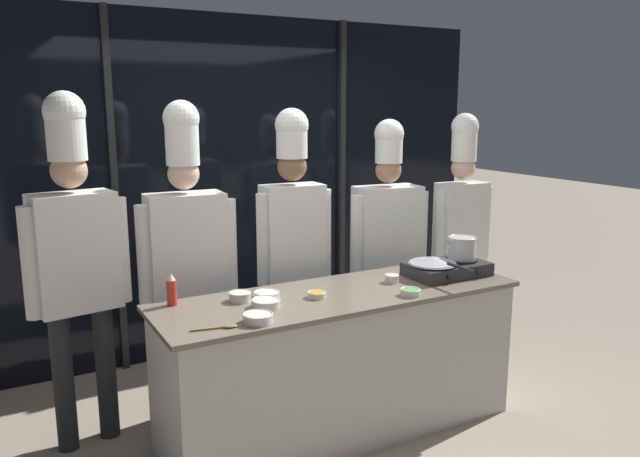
# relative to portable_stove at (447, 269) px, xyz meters

# --- Properties ---
(ground_plane) EXTENTS (24.00, 24.00, 0.00)m
(ground_plane) POSITION_rel_portable_stove_xyz_m (-0.81, 0.01, -0.94)
(ground_plane) COLOR gray
(window_wall_back) EXTENTS (4.57, 0.09, 2.70)m
(window_wall_back) POSITION_rel_portable_stove_xyz_m (-0.81, 1.67, 0.41)
(window_wall_back) COLOR black
(window_wall_back) RESTS_ON ground_plane
(demo_counter) EXTENTS (2.26, 0.70, 0.90)m
(demo_counter) POSITION_rel_portable_stove_xyz_m (-0.81, 0.01, -0.49)
(demo_counter) COLOR beige
(demo_counter) RESTS_ON ground_plane
(portable_stove) EXTENTS (0.53, 0.34, 0.10)m
(portable_stove) POSITION_rel_portable_stove_xyz_m (0.00, 0.00, 0.00)
(portable_stove) COLOR #28282B
(portable_stove) RESTS_ON demo_counter
(frying_pan) EXTENTS (0.32, 0.54, 0.05)m
(frying_pan) POSITION_rel_portable_stove_xyz_m (-0.12, -0.00, 0.07)
(frying_pan) COLOR #ADAFB5
(frying_pan) RESTS_ON portable_stove
(stock_pot) EXTENTS (0.21, 0.19, 0.15)m
(stock_pot) POSITION_rel_portable_stove_xyz_m (0.12, 0.00, 0.13)
(stock_pot) COLOR #B7BABF
(stock_pot) RESTS_ON portable_stove
(squeeze_bottle_chili) EXTENTS (0.06, 0.06, 0.19)m
(squeeze_bottle_chili) POSITION_rel_portable_stove_xyz_m (-1.76, 0.27, 0.04)
(squeeze_bottle_chili) COLOR red
(squeeze_bottle_chili) RESTS_ON demo_counter
(prep_bowl_carrots) EXTENTS (0.11, 0.11, 0.04)m
(prep_bowl_carrots) POSITION_rel_portable_stove_xyz_m (-0.99, -0.01, -0.03)
(prep_bowl_carrots) COLOR silver
(prep_bowl_carrots) RESTS_ON demo_counter
(prep_bowl_chicken) EXTENTS (0.09, 0.09, 0.05)m
(prep_bowl_chicken) POSITION_rel_portable_stove_xyz_m (-0.41, 0.04, -0.02)
(prep_bowl_chicken) COLOR silver
(prep_bowl_chicken) RESTS_ON demo_counter
(prep_bowl_bean_sprouts) EXTENTS (0.15, 0.15, 0.04)m
(prep_bowl_bean_sprouts) POSITION_rel_portable_stove_xyz_m (-1.24, 0.14, -0.03)
(prep_bowl_bean_sprouts) COLOR silver
(prep_bowl_bean_sprouts) RESTS_ON demo_counter
(prep_bowl_rice) EXTENTS (0.16, 0.16, 0.05)m
(prep_bowl_rice) POSITION_rel_portable_stove_xyz_m (-1.32, -0.02, -0.02)
(prep_bowl_rice) COLOR silver
(prep_bowl_rice) RESTS_ON demo_counter
(prep_bowl_garlic) EXTENTS (0.13, 0.13, 0.05)m
(prep_bowl_garlic) POSITION_rel_portable_stove_xyz_m (-1.40, 0.15, -0.02)
(prep_bowl_garlic) COLOR silver
(prep_bowl_garlic) RESTS_ON demo_counter
(prep_bowl_onion) EXTENTS (0.16, 0.16, 0.05)m
(prep_bowl_onion) POSITION_rel_portable_stove_xyz_m (-1.46, -0.23, -0.02)
(prep_bowl_onion) COLOR silver
(prep_bowl_onion) RESTS_ON demo_counter
(prep_bowl_scallions) EXTENTS (0.12, 0.12, 0.04)m
(prep_bowl_scallions) POSITION_rel_portable_stove_xyz_m (-0.48, -0.24, -0.02)
(prep_bowl_scallions) COLOR silver
(prep_bowl_scallions) RESTS_ON demo_counter
(serving_spoon_slotted) EXTENTS (0.24, 0.08, 0.02)m
(serving_spoon_slotted) POSITION_rel_portable_stove_xyz_m (-1.64, -0.22, -0.04)
(serving_spoon_slotted) COLOR olive
(serving_spoon_slotted) RESTS_ON demo_counter
(chef_head) EXTENTS (0.59, 0.30, 2.08)m
(chef_head) POSITION_rel_portable_stove_xyz_m (-2.21, 0.62, 0.26)
(chef_head) COLOR #232326
(chef_head) RESTS_ON ground_plane
(chef_sous) EXTENTS (0.63, 0.27, 2.04)m
(chef_sous) POSITION_rel_portable_stove_xyz_m (-1.55, 0.66, 0.20)
(chef_sous) COLOR #232326
(chef_sous) RESTS_ON ground_plane
(chef_line) EXTENTS (0.54, 0.23, 1.99)m
(chef_line) POSITION_rel_portable_stove_xyz_m (-0.83, 0.61, 0.24)
(chef_line) COLOR #232326
(chef_line) RESTS_ON ground_plane
(chef_pastry) EXTENTS (0.63, 0.29, 1.91)m
(chef_pastry) POSITION_rel_portable_stove_xyz_m (-0.05, 0.62, 0.14)
(chef_pastry) COLOR #4C4C51
(chef_pastry) RESTS_ON ground_plane
(chef_apprentice) EXTENTS (0.52, 0.23, 1.94)m
(chef_apprentice) POSITION_rel_portable_stove_xyz_m (0.65, 0.61, 0.19)
(chef_apprentice) COLOR #4C4C51
(chef_apprentice) RESTS_ON ground_plane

